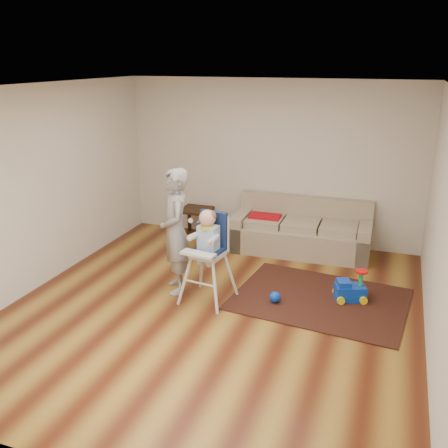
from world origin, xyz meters
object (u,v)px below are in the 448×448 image
(side_table, at_px, (196,223))
(ride_on_toy, at_px, (351,285))
(sofa, at_px, (301,227))
(adult, at_px, (176,231))
(high_chair, at_px, (208,258))
(toy_ball, at_px, (275,297))

(side_table, bearing_deg, ride_on_toy, -29.66)
(sofa, xyz_separation_m, adult, (-1.30, -1.95, 0.42))
(side_table, xyz_separation_m, high_chair, (1.08, -2.19, 0.34))
(toy_ball, bearing_deg, ride_on_toy, 24.14)
(high_chair, height_order, adult, adult)
(sofa, bearing_deg, adult, -125.27)
(ride_on_toy, relative_size, high_chair, 0.34)
(toy_ball, bearing_deg, side_table, 133.80)
(sofa, bearing_deg, high_chair, -112.38)
(high_chair, bearing_deg, ride_on_toy, 26.27)
(ride_on_toy, distance_m, toy_ball, 0.99)
(toy_ball, relative_size, high_chair, 0.12)
(side_table, xyz_separation_m, toy_ball, (1.92, -2.01, -0.17))
(ride_on_toy, xyz_separation_m, high_chair, (-1.74, -0.59, 0.37))
(sofa, relative_size, adult, 1.31)
(ride_on_toy, height_order, adult, adult)
(high_chair, distance_m, adult, 0.58)
(sofa, distance_m, toy_ball, 1.94)
(ride_on_toy, bearing_deg, side_table, 130.11)
(adult, bearing_deg, sofa, 115.32)
(side_table, relative_size, high_chair, 0.41)
(toy_ball, relative_size, adult, 0.09)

